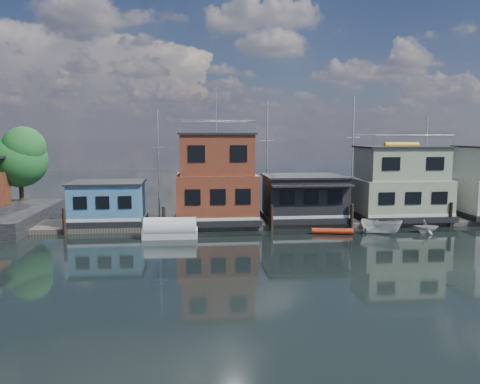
{
  "coord_description": "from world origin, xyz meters",
  "views": [
    {
      "loc": [
        -10.61,
        -29.3,
        8.12
      ],
      "look_at": [
        -6.4,
        12.0,
        3.0
      ],
      "focal_mm": 35.0,
      "sensor_mm": 36.0,
      "label": 1
    }
  ],
  "objects": [
    {
      "name": "dock",
      "position": [
        0.0,
        12.0,
        0.2
      ],
      "size": [
        48.0,
        5.0,
        0.4
      ],
      "primitive_type": "cube",
      "color": "#595147",
      "rests_on": "ground"
    },
    {
      "name": "tarp_runabout",
      "position": [
        -12.41,
        7.33,
        0.65
      ],
      "size": [
        4.32,
        1.85,
        1.73
      ],
      "rotation": [
        0.0,
        0.0,
        -0.03
      ],
      "color": "silver",
      "rests_on": "ground"
    },
    {
      "name": "dinghy_white",
      "position": [
        8.61,
        7.07,
        0.55
      ],
      "size": [
        2.33,
        2.08,
        1.11
      ],
      "primitive_type": "imported",
      "rotation": [
        0.0,
        0.0,
        1.44
      ],
      "color": "beige",
      "rests_on": "ground"
    },
    {
      "name": "ground",
      "position": [
        0.0,
        0.0,
        0.0
      ],
      "size": [
        160.0,
        160.0,
        0.0
      ],
      "primitive_type": "plane",
      "color": "black",
      "rests_on": "ground"
    },
    {
      "name": "houseboat_green",
      "position": [
        8.5,
        12.0,
        3.55
      ],
      "size": [
        8.4,
        5.9,
        7.03
      ],
      "color": "black",
      "rests_on": "dock"
    },
    {
      "name": "red_kayak",
      "position": [
        0.75,
        7.34,
        0.24
      ],
      "size": [
        3.36,
        1.1,
        0.49
      ],
      "primitive_type": "cylinder",
      "rotation": [
        0.0,
        1.57,
        -0.19
      ],
      "color": "red",
      "rests_on": "ground"
    },
    {
      "name": "background_masts",
      "position": [
        4.76,
        18.0,
        5.55
      ],
      "size": [
        36.4,
        0.16,
        12.0
      ],
      "color": "silver",
      "rests_on": "ground"
    },
    {
      "name": "houseboat_dark",
      "position": [
        -0.5,
        11.98,
        2.42
      ],
      "size": [
        7.4,
        6.1,
        4.06
      ],
      "color": "black",
      "rests_on": "dock"
    },
    {
      "name": "houseboat_red",
      "position": [
        -8.5,
        12.0,
        4.1
      ],
      "size": [
        7.4,
        5.9,
        11.86
      ],
      "color": "black",
      "rests_on": "dock"
    },
    {
      "name": "houseboat_blue",
      "position": [
        -18.0,
        12.0,
        2.21
      ],
      "size": [
        6.4,
        4.9,
        3.66
      ],
      "color": "black",
      "rests_on": "dock"
    },
    {
      "name": "pilings",
      "position": [
        -0.33,
        9.2,
        1.1
      ],
      "size": [
        42.28,
        0.28,
        2.2
      ],
      "color": "#2D2116",
      "rests_on": "ground"
    },
    {
      "name": "motorboat",
      "position": [
        4.69,
        6.9,
        0.64
      ],
      "size": [
        3.48,
        2.83,
        1.28
      ],
      "primitive_type": "imported",
      "rotation": [
        0.0,
        0.0,
        1.01
      ],
      "color": "white",
      "rests_on": "ground"
    }
  ]
}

